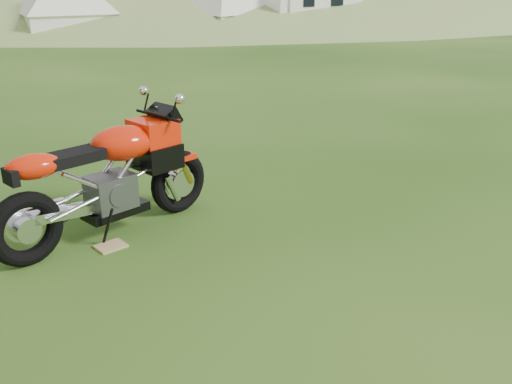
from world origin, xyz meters
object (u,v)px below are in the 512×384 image
tent_mid (65,2)px  caravan (311,9)px  tent_right (224,3)px  plywood_board (111,246)px  sport_motorcycle (107,170)px

tent_mid → caravan: bearing=-16.3°
tent_right → caravan: 3.78m
plywood_board → tent_mid: 19.79m
sport_motorcycle → tent_right: (10.44, 16.77, 0.62)m
sport_motorcycle → caravan: caravan is taller
sport_motorcycle → tent_mid: (4.49, 18.94, 0.72)m
sport_motorcycle → tent_mid: bearing=62.2°
tent_mid → tent_right: (5.95, -2.16, -0.11)m
tent_right → caravan: tent_right is taller
plywood_board → caravan: size_ratio=0.06×
sport_motorcycle → plywood_board: (-0.11, -0.26, -0.66)m
tent_right → plywood_board: bearing=-134.8°
sport_motorcycle → caravan: bearing=33.5°
plywood_board → tent_right: 20.08m
tent_right → sport_motorcycle: bearing=-134.9°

